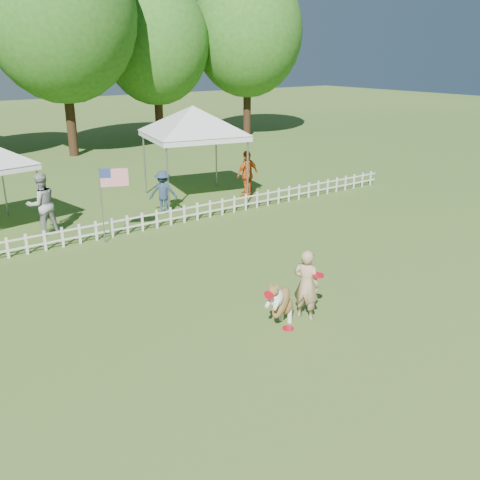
{
  "coord_description": "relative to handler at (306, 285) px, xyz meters",
  "views": [
    {
      "loc": [
        -6.54,
        -7.65,
        5.28
      ],
      "look_at": [
        0.4,
        2.0,
        1.1
      ],
      "focal_mm": 40.0,
      "sensor_mm": 36.0,
      "label": 1
    }
  ],
  "objects": [
    {
      "name": "tree_center_right",
      "position": [
        2.56,
        21.28,
        5.54
      ],
      "size": [
        7.6,
        7.6,
        12.6
      ],
      "primitive_type": null,
      "color": "#2A5919",
      "rests_on": "ground"
    },
    {
      "name": "dog",
      "position": [
        -0.62,
        0.04,
        -0.23
      ],
      "size": [
        1.08,
        0.74,
        1.07
      ],
      "primitive_type": null,
      "rotation": [
        0.0,
        0.0,
        0.43
      ],
      "color": "brown",
      "rests_on": "ground"
    },
    {
      "name": "spectator_b",
      "position": [
        1.32,
        8.71,
        -0.02
      ],
      "size": [
        1.11,
        0.97,
        1.49
      ],
      "primitive_type": "imported",
      "rotation": [
        0.0,
        0.0,
        2.59
      ],
      "color": "#23344A",
      "rests_on": "ground"
    },
    {
      "name": "spectator_c",
      "position": [
        4.95,
        8.73,
        0.14
      ],
      "size": [
        1.11,
        0.6,
        1.8
      ],
      "primitive_type": "imported",
      "rotation": [
        0.0,
        0.0,
        3.3
      ],
      "color": "#CB5317",
      "rests_on": "ground"
    },
    {
      "name": "ground",
      "position": [
        -0.44,
        0.28,
        -0.76
      ],
      "size": [
        120.0,
        120.0,
        0.0
      ],
      "primitive_type": "plane",
      "color": "#2D521A",
      "rests_on": "ground"
    },
    {
      "name": "handler",
      "position": [
        0.0,
        0.0,
        0.0
      ],
      "size": [
        0.56,
        0.66,
        1.53
      ],
      "primitive_type": "imported",
      "rotation": [
        0.0,
        0.0,
        1.99
      ],
      "color": "tan",
      "rests_on": "ground"
    },
    {
      "name": "flag_pole",
      "position": [
        -1.57,
        6.96,
        0.36
      ],
      "size": [
        0.83,
        0.41,
        2.24
      ],
      "primitive_type": null,
      "rotation": [
        0.0,
        0.0,
        -0.39
      ],
      "color": "gray",
      "rests_on": "ground"
    },
    {
      "name": "tree_far_right",
      "position": [
        14.56,
        21.78,
        4.94
      ],
      "size": [
        7.0,
        7.0,
        11.4
      ],
      "primitive_type": null,
      "color": "#2A5919",
      "rests_on": "ground"
    },
    {
      "name": "canopy_tent_right",
      "position": [
        3.22,
        9.77,
        0.93
      ],
      "size": [
        3.85,
        3.85,
        3.39
      ],
      "primitive_type": null,
      "rotation": [
        0.0,
        0.0,
        -0.19
      ],
      "color": "silver",
      "rests_on": "ground"
    },
    {
      "name": "picket_fence",
      "position": [
        -0.44,
        7.28,
        -0.46
      ],
      "size": [
        22.0,
        0.08,
        0.6
      ],
      "primitive_type": null,
      "color": "white",
      "rests_on": "ground"
    },
    {
      "name": "spectator_a",
      "position": [
        -2.75,
        8.78,
        0.19
      ],
      "size": [
        0.99,
        0.81,
        1.9
      ],
      "primitive_type": "imported",
      "rotation": [
        0.0,
        0.0,
        3.25
      ],
      "color": "#939498",
      "rests_on": "ground"
    },
    {
      "name": "frisbee_on_turf",
      "position": [
        -0.58,
        -0.14,
        -0.75
      ],
      "size": [
        0.29,
        0.29,
        0.02
      ],
      "primitive_type": "cylinder",
      "rotation": [
        0.0,
        0.0,
        0.25
      ],
      "color": "red",
      "rests_on": "ground"
    },
    {
      "name": "tree_right",
      "position": [
        8.56,
        22.78,
        4.44
      ],
      "size": [
        6.2,
        6.2,
        10.4
      ],
      "primitive_type": null,
      "color": "#2A5919",
      "rests_on": "ground"
    }
  ]
}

